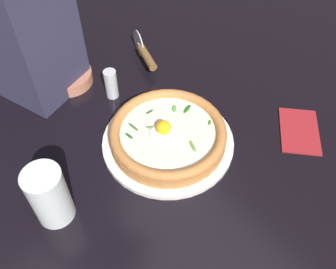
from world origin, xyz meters
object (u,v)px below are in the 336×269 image
side_bowl (68,77)px  folded_napkin (300,130)px  pepper_shaker (111,84)px  pizza (168,134)px  drinking_glass (51,198)px  pizza_cutter (145,53)px

side_bowl → folded_napkin: 0.61m
pepper_shaker → pizza: bearing=1.8°
drinking_glass → pepper_shaker: drinking_glass is taller
side_bowl → drinking_glass: size_ratio=0.94×
pizza → pizza_cutter: bearing=152.4°
pizza → folded_napkin: bearing=56.5°
pizza_cutter → drinking_glass: size_ratio=1.10×
pizza → side_bowl: (-0.33, -0.07, -0.02)m
pizza_cutter → drinking_glass: (0.25, -0.42, 0.02)m
pizza → side_bowl: pizza is taller
side_bowl → pepper_shaker: (0.12, 0.06, 0.02)m
pizza → folded_napkin: pizza is taller
pizza → pepper_shaker: (-0.21, -0.01, 0.01)m
side_bowl → pizza: bearing=11.1°
side_bowl → folded_napkin: (0.51, 0.33, -0.01)m
pizza_cutter → folded_napkin: (0.43, 0.13, -0.03)m
side_bowl → pepper_shaker: bearing=26.3°
drinking_glass → folded_napkin: (0.18, 0.55, -0.05)m
pizza → drinking_glass: size_ratio=1.96×
side_bowl → pizza_cutter: bearing=69.6°
pepper_shaker → pizza_cutter: bearing=107.5°
side_bowl → pepper_shaker: pepper_shaker is taller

